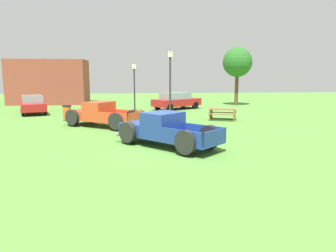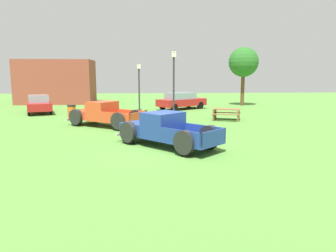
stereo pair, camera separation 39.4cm
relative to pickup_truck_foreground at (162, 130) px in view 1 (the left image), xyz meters
The scene contains 11 objects.
ground_plane 0.78m from the pickup_truck_foreground, 87.86° to the right, with size 80.00×80.00×0.00m, color #548C38.
pickup_truck_foreground is the anchor object (origin of this frame).
pickup_truck_behind_left 6.48m from the pickup_truck_foreground, 121.11° to the left, with size 4.94×4.10×1.47m.
sedan_distant_a 15.61m from the pickup_truck_foreground, 126.62° to the left, with size 3.14×4.62×1.43m.
sedan_distant_b 14.71m from the pickup_truck_foreground, 80.65° to the left, with size 4.68×4.00×1.48m.
lamp_post_near 12.44m from the pickup_truck_foreground, 95.88° to the left, with size 0.36×0.36×3.94m.
lamp_post_far 7.86m from the pickup_truck_foreground, 81.53° to the left, with size 0.36×0.36×4.61m.
picnic_table 8.88m from the pickup_truck_foreground, 58.00° to the left, with size 2.20×2.01×0.78m.
trash_can 10.84m from the pickup_truck_foreground, 123.12° to the left, with size 0.59×0.59×0.95m.
oak_tree_east 20.05m from the pickup_truck_foreground, 63.44° to the left, with size 2.89×2.89×5.71m.
brick_pavilion 23.72m from the pickup_truck_foreground, 115.67° to the left, with size 7.69×4.20×4.57m.
Camera 1 is at (-1.03, -13.11, 3.05)m, focal length 34.02 mm.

